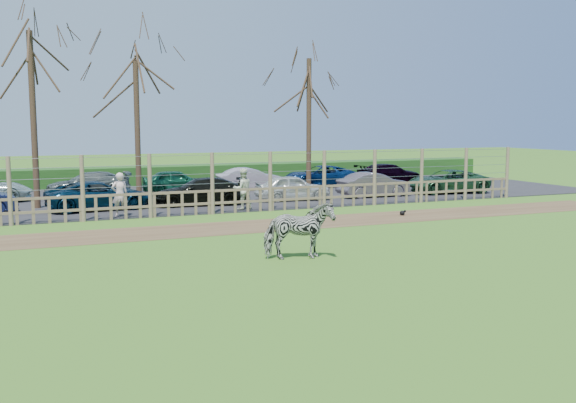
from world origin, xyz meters
name	(u,v)px	position (x,y,z in m)	size (l,w,h in m)	color
ground	(289,250)	(0.00, 0.00, 0.00)	(120.00, 120.00, 0.00)	#57942E
dirt_strip	(240,227)	(0.00, 4.50, 0.01)	(34.00, 2.80, 0.01)	brown
asphalt	(177,197)	(0.00, 14.50, 0.02)	(44.00, 13.00, 0.04)	#232326
hedge	(150,175)	(0.00, 21.50, 0.55)	(46.00, 2.00, 1.10)	#1E4716
fence	(213,195)	(0.00, 8.00, 0.80)	(30.16, 0.16, 2.50)	brown
tree_left	(31,76)	(-6.50, 12.50, 5.62)	(4.80, 4.80, 7.88)	#3D2B1E
tree_mid	(136,97)	(-2.00, 13.50, 4.87)	(4.80, 4.80, 6.83)	#3D2B1E
tree_right	(309,93)	(7.00, 14.00, 5.24)	(4.80, 4.80, 7.35)	#3D2B1E
zebra	(299,231)	(-0.24, -1.22, 0.79)	(0.85, 1.86, 1.57)	gray
visitor_a	(120,195)	(-3.58, 8.54, 0.90)	(0.63, 0.41, 1.72)	beige
visitor_b	(243,189)	(1.52, 8.69, 0.90)	(0.84, 0.65, 1.72)	beige
crow	(403,213)	(6.89, 4.73, 0.11)	(0.27, 0.20, 0.22)	black
car_2	(99,195)	(-4.10, 10.96, 0.64)	(1.99, 4.32, 1.20)	#0A253B
car_3	(200,191)	(0.24, 10.81, 0.64)	(1.68, 4.13, 1.20)	black
car_4	(293,187)	(4.73, 10.85, 0.64)	(1.42, 3.52, 1.20)	silver
car_5	(374,184)	(9.03, 10.66, 0.64)	(1.27, 3.64, 1.20)	#615860
car_6	(447,181)	(13.41, 10.64, 0.64)	(1.99, 4.32, 1.20)	#255030
car_9	(88,184)	(-4.03, 16.32, 0.64)	(1.68, 4.13, 1.20)	#56605A
car_10	(176,181)	(0.40, 16.27, 0.64)	(1.42, 3.52, 1.20)	#135034
car_11	(250,179)	(4.42, 16.03, 0.64)	(1.27, 3.64, 1.20)	#C3B1BE
car_12	(320,176)	(8.74, 16.24, 0.64)	(1.99, 4.32, 1.20)	#072150
car_13	(389,174)	(13.25, 16.08, 0.64)	(1.68, 4.13, 1.20)	black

